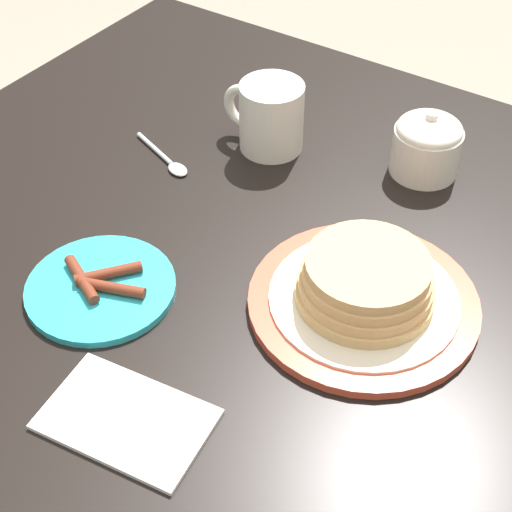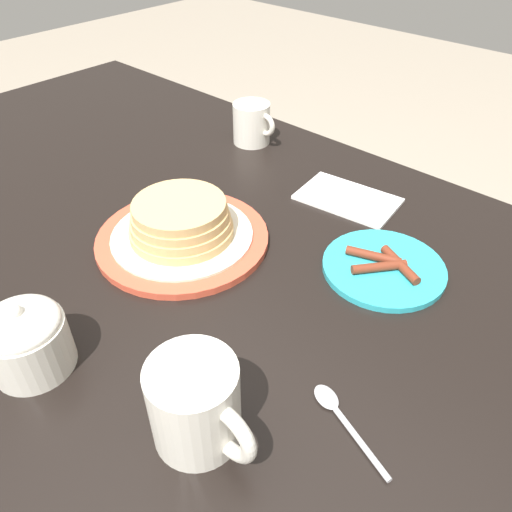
# 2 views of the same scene
# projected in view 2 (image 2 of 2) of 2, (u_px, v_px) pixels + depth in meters

# --- Properties ---
(ground_plane) EXTENTS (8.00, 8.00, 0.00)m
(ground_plane) POSITION_uv_depth(u_px,v_px,m) (186.00, 465.00, 1.29)
(ground_plane) COLOR gray
(dining_table) EXTENTS (1.59, 1.00, 0.74)m
(dining_table) POSITION_uv_depth(u_px,v_px,m) (154.00, 280.00, 0.89)
(dining_table) COLOR black
(dining_table) RESTS_ON ground_plane
(pancake_plate) EXTENTS (0.28, 0.28, 0.08)m
(pancake_plate) POSITION_uv_depth(u_px,v_px,m) (181.00, 228.00, 0.80)
(pancake_plate) COLOR #DB5138
(pancake_plate) RESTS_ON dining_table
(side_plate_bacon) EXTENTS (0.18, 0.18, 0.02)m
(side_plate_bacon) POSITION_uv_depth(u_px,v_px,m) (384.00, 267.00, 0.75)
(side_plate_bacon) COLOR #2DADBC
(side_plate_bacon) RESTS_ON dining_table
(coffee_mug) EXTENTS (0.13, 0.10, 0.10)m
(coffee_mug) POSITION_uv_depth(u_px,v_px,m) (197.00, 405.00, 0.51)
(coffee_mug) COLOR silver
(coffee_mug) RESTS_ON dining_table
(creamer_pitcher) EXTENTS (0.12, 0.08, 0.10)m
(creamer_pitcher) POSITION_uv_depth(u_px,v_px,m) (251.00, 122.00, 1.07)
(creamer_pitcher) COLOR silver
(creamer_pitcher) RESTS_ON dining_table
(sugar_bowl) EXTENTS (0.10, 0.10, 0.10)m
(sugar_bowl) POSITION_uv_depth(u_px,v_px,m) (26.00, 339.00, 0.59)
(sugar_bowl) COLOR silver
(sugar_bowl) RESTS_ON dining_table
(napkin) EXTENTS (0.19, 0.13, 0.01)m
(napkin) POSITION_uv_depth(u_px,v_px,m) (348.00, 199.00, 0.91)
(napkin) COLOR white
(napkin) RESTS_ON dining_table
(spoon) EXTENTS (0.13, 0.06, 0.01)m
(spoon) POSITION_uv_depth(u_px,v_px,m) (339.00, 414.00, 0.56)
(spoon) COLOR silver
(spoon) RESTS_ON dining_table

